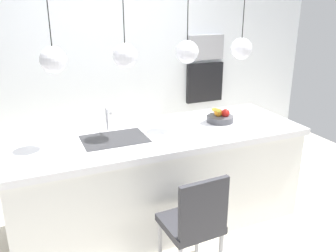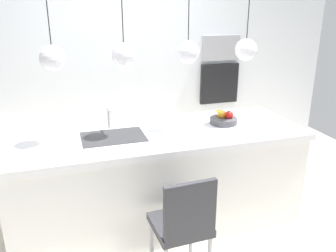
{
  "view_description": "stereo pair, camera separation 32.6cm",
  "coord_description": "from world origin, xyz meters",
  "px_view_note": "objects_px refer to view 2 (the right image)",
  "views": [
    {
      "loc": [
        -1.12,
        -2.83,
        2.08
      ],
      "look_at": [
        0.1,
        0.0,
        1.0
      ],
      "focal_mm": 37.84,
      "sensor_mm": 36.0,
      "label": 1
    },
    {
      "loc": [
        -0.81,
        -2.94,
        2.08
      ],
      "look_at": [
        0.1,
        0.0,
        1.0
      ],
      "focal_mm": 37.84,
      "sensor_mm": 36.0,
      "label": 2
    }
  ],
  "objects_px": {
    "oven": "(219,83)",
    "microwave": "(221,48)",
    "fruit_bowl": "(224,119)",
    "chair_near": "(183,223)"
  },
  "relations": [
    {
      "from": "oven",
      "to": "microwave",
      "type": "bearing_deg",
      "value": 0.0
    },
    {
      "from": "microwave",
      "to": "fruit_bowl",
      "type": "bearing_deg",
      "value": -113.39
    },
    {
      "from": "oven",
      "to": "chair_near",
      "type": "distance_m",
      "value": 2.81
    },
    {
      "from": "fruit_bowl",
      "to": "chair_near",
      "type": "distance_m",
      "value": 1.23
    },
    {
      "from": "microwave",
      "to": "oven",
      "type": "relative_size",
      "value": 0.96
    },
    {
      "from": "fruit_bowl",
      "to": "microwave",
      "type": "distance_m",
      "value": 1.74
    },
    {
      "from": "fruit_bowl",
      "to": "oven",
      "type": "relative_size",
      "value": 0.48
    },
    {
      "from": "fruit_bowl",
      "to": "chair_near",
      "type": "xyz_separation_m",
      "value": [
        -0.72,
        -0.87,
        -0.48
      ]
    },
    {
      "from": "fruit_bowl",
      "to": "chair_near",
      "type": "relative_size",
      "value": 0.29
    },
    {
      "from": "chair_near",
      "to": "microwave",
      "type": "bearing_deg",
      "value": 60.01
    }
  ]
}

